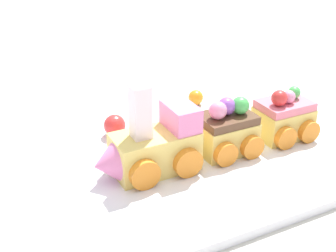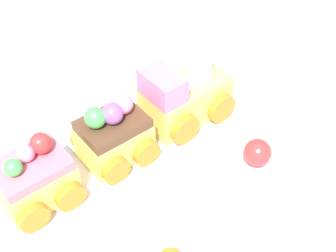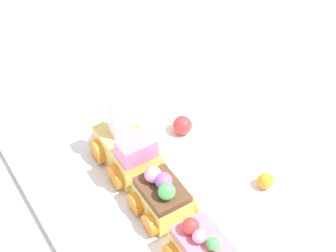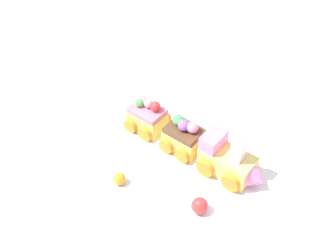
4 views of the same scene
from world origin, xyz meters
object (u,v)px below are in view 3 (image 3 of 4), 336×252
(cake_car_strawberry, at_px, (202,250))
(gumball_orange, at_px, (265,181))
(cake_car_chocolate, at_px, (162,198))
(gumball_red, at_px, (182,125))
(cake_train_locomotive, at_px, (123,146))

(cake_car_strawberry, relative_size, gumball_orange, 3.04)
(cake_car_chocolate, relative_size, gumball_orange, 3.10)
(cake_car_chocolate, xyz_separation_m, gumball_red, (0.11, -0.10, -0.01))
(gumball_red, bearing_deg, cake_train_locomotive, 92.92)
(cake_car_strawberry, height_order, gumball_red, cake_car_strawberry)
(cake_car_chocolate, height_order, gumball_red, cake_car_chocolate)
(cake_train_locomotive, distance_m, cake_car_strawberry, 0.19)
(cake_car_chocolate, bearing_deg, cake_train_locomotive, -0.13)
(cake_car_strawberry, bearing_deg, gumball_red, -27.16)
(cake_car_strawberry, relative_size, gumball_red, 2.39)
(cake_car_chocolate, bearing_deg, cake_car_strawberry, 179.96)
(gumball_orange, bearing_deg, cake_car_strawberry, 110.19)
(cake_car_strawberry, xyz_separation_m, gumball_red, (0.20, -0.10, -0.01))
(cake_car_strawberry, bearing_deg, gumball_orange, -69.91)
(cake_train_locomotive, relative_size, gumball_red, 4.19)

